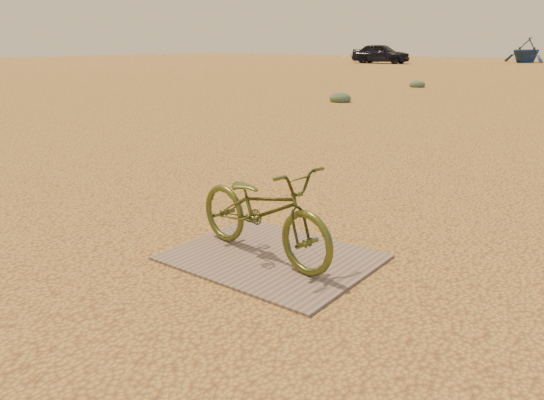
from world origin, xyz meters
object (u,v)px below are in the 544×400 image
Objects in this scene: boat_near_left at (363,55)px; boat_far_left at (527,50)px; bicycle at (263,210)px; plywood_board at (272,257)px; car at (381,53)px.

boat_far_left reaches higher than boat_near_left.
boat_near_left is at bearing 36.21° from bicycle.
boat_far_left is (-8.70, 46.46, 0.63)m from bicycle.
bicycle is at bearing -95.68° from boat_near_left.
boat_far_left is at bearing 100.68° from plywood_board.
bicycle is 47.27m from boat_far_left.
plywood_board is at bearing -159.51° from car.
bicycle is (-0.06, -0.04, 0.39)m from plywood_board.
plywood_board is 41.45m from car.
boat_far_left is at bearing -49.70° from car.
bicycle is at bearing -62.74° from boat_far_left.
boat_near_left is 13.49m from boat_far_left.
boat_near_left is (-20.76, 40.29, 0.53)m from plywood_board.
boat_near_left is at bearing 43.01° from car.
car is (-17.67, 37.48, 0.77)m from plywood_board.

